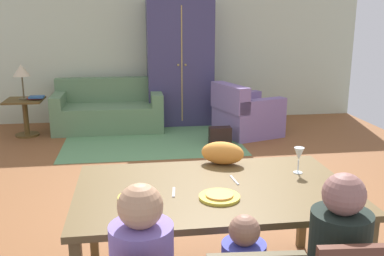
% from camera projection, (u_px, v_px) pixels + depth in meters
% --- Properties ---
extents(ground_plane, '(7.18, 6.43, 0.02)m').
position_uv_depth(ground_plane, '(184.00, 185.00, 4.95)').
color(ground_plane, brown).
extents(back_wall, '(7.18, 0.10, 2.70)m').
position_uv_depth(back_wall, '(161.00, 44.00, 7.74)').
color(back_wall, beige).
rests_on(back_wall, ground_plane).
extents(dining_table, '(1.77, 1.09, 0.76)m').
position_uv_depth(dining_table, '(214.00, 197.00, 2.85)').
color(dining_table, brown).
rests_on(dining_table, ground_plane).
extents(plate_near_man, '(0.25, 0.25, 0.02)m').
position_uv_depth(plate_near_man, '(139.00, 198.00, 2.65)').
color(plate_near_man, yellow).
rests_on(plate_near_man, dining_table).
extents(pizza_near_man, '(0.17, 0.17, 0.01)m').
position_uv_depth(pizza_near_man, '(138.00, 195.00, 2.65)').
color(pizza_near_man, '#E39F4B').
rests_on(pizza_near_man, plate_near_man).
extents(plate_near_child, '(0.25, 0.25, 0.02)m').
position_uv_depth(plate_near_child, '(219.00, 197.00, 2.66)').
color(plate_near_child, yellow).
rests_on(plate_near_child, dining_table).
extents(pizza_near_child, '(0.17, 0.17, 0.01)m').
position_uv_depth(pizza_near_child, '(219.00, 195.00, 2.66)').
color(pizza_near_child, '#E49744').
rests_on(pizza_near_child, plate_near_child).
extents(wine_glass, '(0.07, 0.07, 0.19)m').
position_uv_depth(wine_glass, '(299.00, 155.00, 3.06)').
color(wine_glass, silver).
rests_on(wine_glass, dining_table).
extents(fork, '(0.03, 0.15, 0.01)m').
position_uv_depth(fork, '(174.00, 192.00, 2.75)').
color(fork, silver).
rests_on(fork, dining_table).
extents(knife, '(0.03, 0.17, 0.01)m').
position_uv_depth(knife, '(234.00, 180.00, 2.96)').
color(knife, silver).
rests_on(knife, dining_table).
extents(cat, '(0.36, 0.27, 0.17)m').
position_uv_depth(cat, '(223.00, 153.00, 3.27)').
color(cat, orange).
rests_on(cat, dining_table).
extents(area_rug, '(2.60, 1.80, 0.01)m').
position_uv_depth(area_rug, '(152.00, 141.00, 6.61)').
color(area_rug, '#5A8B59').
rests_on(area_rug, ground_plane).
extents(couch, '(1.75, 0.86, 0.82)m').
position_uv_depth(couch, '(109.00, 111.00, 7.27)').
color(couch, '#5C7D56').
rests_on(couch, ground_plane).
extents(armchair, '(1.08, 1.08, 0.82)m').
position_uv_depth(armchair, '(245.00, 115.00, 6.91)').
color(armchair, slate).
rests_on(armchair, ground_plane).
extents(armoire, '(1.10, 0.59, 2.10)m').
position_uv_depth(armoire, '(180.00, 63.00, 7.48)').
color(armoire, '#3A355C').
rests_on(armoire, ground_plane).
extents(side_table, '(0.56, 0.56, 0.58)m').
position_uv_depth(side_table, '(25.00, 112.00, 6.83)').
color(side_table, '#543D1A').
rests_on(side_table, ground_plane).
extents(table_lamp, '(0.26, 0.26, 0.54)m').
position_uv_depth(table_lamp, '(21.00, 72.00, 6.67)').
color(table_lamp, brown).
rests_on(table_lamp, side_table).
extents(book_lower, '(0.22, 0.16, 0.03)m').
position_uv_depth(book_lower, '(35.00, 98.00, 6.83)').
color(book_lower, '#9F2C25').
rests_on(book_lower, side_table).
extents(book_upper, '(0.22, 0.16, 0.03)m').
position_uv_depth(book_upper, '(37.00, 97.00, 6.74)').
color(book_upper, '#2A5489').
rests_on(book_upper, book_lower).
extents(handbag, '(0.32, 0.16, 0.26)m').
position_uv_depth(handbag, '(220.00, 136.00, 6.42)').
color(handbag, black).
rests_on(handbag, ground_plane).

